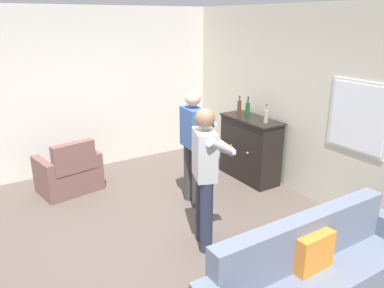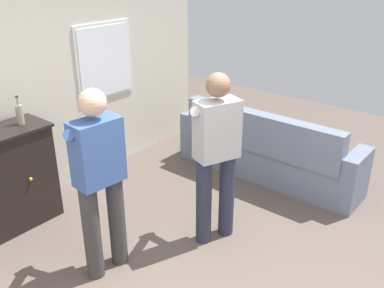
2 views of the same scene
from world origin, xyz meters
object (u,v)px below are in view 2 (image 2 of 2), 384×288
(person_standing_left, at_px, (99,176))
(person_standing_right, at_px, (216,151))
(couch, at_px, (265,153))
(bottle_wine_green, at_px, (20,114))

(person_standing_left, height_order, person_standing_right, same)
(couch, height_order, person_standing_left, person_standing_left)
(bottle_wine_green, xyz_separation_m, person_standing_left, (-0.08, -1.27, -0.22))
(couch, distance_m, person_standing_left, 2.47)
(couch, height_order, person_standing_right, person_standing_right)
(person_standing_left, bearing_deg, bottle_wine_green, 86.51)
(person_standing_right, bearing_deg, couch, 10.36)
(bottle_wine_green, xyz_separation_m, person_standing_right, (0.91, -1.73, -0.22))
(person_standing_right, bearing_deg, bottle_wine_green, 117.78)
(couch, relative_size, bottle_wine_green, 8.12)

